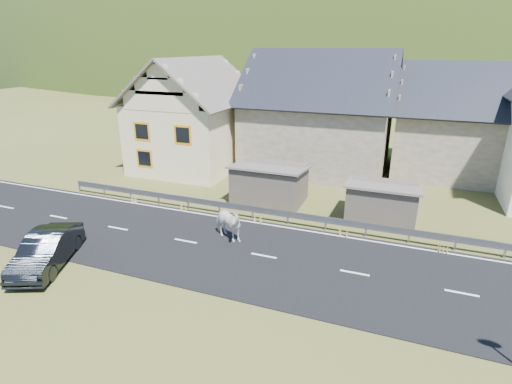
% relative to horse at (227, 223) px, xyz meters
% --- Properties ---
extents(ground, '(160.00, 160.00, 0.00)m').
position_rel_horse_xyz_m(ground, '(2.22, -0.92, -0.90)').
color(ground, '#40421C').
rests_on(ground, ground).
extents(road, '(60.00, 7.00, 0.04)m').
position_rel_horse_xyz_m(road, '(2.22, -0.92, -0.88)').
color(road, black).
rests_on(road, ground).
extents(lane_markings, '(60.00, 6.60, 0.01)m').
position_rel_horse_xyz_m(lane_markings, '(2.22, -0.92, -0.85)').
color(lane_markings, silver).
rests_on(lane_markings, road).
extents(guardrail, '(28.10, 0.09, 0.75)m').
position_rel_horse_xyz_m(guardrail, '(2.22, 2.76, -0.33)').
color(guardrail, '#93969B').
rests_on(guardrail, ground).
extents(shed_left, '(4.30, 3.30, 2.40)m').
position_rel_horse_xyz_m(shed_left, '(0.22, 5.58, 0.20)').
color(shed_left, brown).
rests_on(shed_left, ground).
extents(shed_right, '(3.80, 2.90, 2.20)m').
position_rel_horse_xyz_m(shed_right, '(6.72, 5.08, 0.10)').
color(shed_right, brown).
rests_on(shed_right, ground).
extents(house_cream, '(7.80, 9.80, 8.30)m').
position_rel_horse_xyz_m(house_cream, '(-7.78, 11.08, 3.46)').
color(house_cream, '#F8E9B0').
rests_on(house_cream, ground).
extents(house_stone_a, '(10.80, 9.80, 8.90)m').
position_rel_horse_xyz_m(house_stone_a, '(1.22, 14.08, 3.74)').
color(house_stone_a, tan).
rests_on(house_stone_a, ground).
extents(house_stone_b, '(9.80, 8.80, 8.10)m').
position_rel_horse_xyz_m(house_stone_b, '(11.22, 16.08, 3.34)').
color(house_stone_b, tan).
rests_on(house_stone_b, ground).
extents(mountain, '(440.00, 280.00, 260.00)m').
position_rel_horse_xyz_m(mountain, '(7.22, 179.08, -20.90)').
color(mountain, '#222F0F').
rests_on(mountain, ground).
extents(conifer_patch, '(76.00, 50.00, 28.00)m').
position_rel_horse_xyz_m(conifer_patch, '(-52.78, 109.08, 5.10)').
color(conifer_patch, black).
rests_on(conifer_patch, ground).
extents(horse, '(1.68, 2.22, 1.71)m').
position_rel_horse_xyz_m(horse, '(0.00, 0.00, 0.00)').
color(horse, white).
rests_on(horse, road).
extents(car, '(3.14, 4.67, 1.45)m').
position_rel_horse_xyz_m(car, '(-6.13, -4.92, -0.17)').
color(car, black).
rests_on(car, ground).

